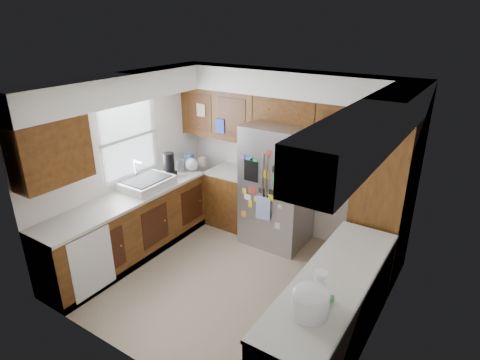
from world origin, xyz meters
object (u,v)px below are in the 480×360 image
object	(u,v)px
fridge	(277,186)
pantry	(384,200)
paper_towel	(320,285)
rice_cooker	(310,300)

from	to	relation	value
fridge	pantry	bearing A→B (deg)	-2.06
fridge	paper_towel	xyz separation A→B (m)	(1.49, -2.02, 0.15)
paper_towel	pantry	bearing A→B (deg)	89.60
pantry	fridge	distance (m)	1.51
fridge	paper_towel	distance (m)	2.51
pantry	paper_towel	world-z (taller)	pantry
pantry	rice_cooker	bearing A→B (deg)	-90.01
paper_towel	rice_cooker	bearing A→B (deg)	-86.86
rice_cooker	paper_towel	size ratio (longest dim) A/B	1.23
pantry	rice_cooker	xyz separation A→B (m)	(-0.00, -2.20, -0.01)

